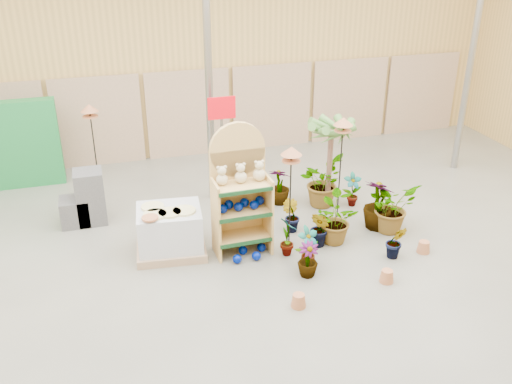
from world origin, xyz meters
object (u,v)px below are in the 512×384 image
(pallet_stack, at_px, (170,231))
(potted_plant_2, at_px, (333,219))
(bird_table_front, at_px, (291,154))
(display_shelf, at_px, (239,194))

(pallet_stack, xyz_separation_m, potted_plant_2, (2.69, -0.42, 0.03))
(pallet_stack, relative_size, bird_table_front, 0.68)
(bird_table_front, distance_m, potted_plant_2, 1.43)
(potted_plant_2, bearing_deg, pallet_stack, 171.14)
(pallet_stack, distance_m, potted_plant_2, 2.73)
(potted_plant_2, bearing_deg, display_shelf, 170.34)
(display_shelf, relative_size, bird_table_front, 1.23)
(pallet_stack, bearing_deg, potted_plant_2, -2.87)
(bird_table_front, bearing_deg, display_shelf, 169.84)
(pallet_stack, distance_m, bird_table_front, 2.34)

